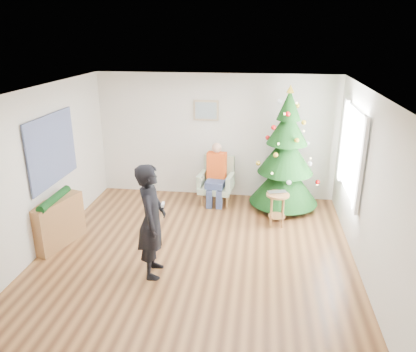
# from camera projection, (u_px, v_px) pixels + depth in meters

# --- Properties ---
(floor) EXTENTS (5.00, 5.00, 0.00)m
(floor) POSITION_uv_depth(u_px,v_px,m) (197.00, 251.00, 6.62)
(floor) COLOR brown
(floor) RESTS_ON ground
(ceiling) EXTENTS (5.00, 5.00, 0.00)m
(ceiling) POSITION_uv_depth(u_px,v_px,m) (195.00, 90.00, 5.74)
(ceiling) COLOR white
(ceiling) RESTS_ON wall_back
(wall_back) EXTENTS (5.00, 0.00, 5.00)m
(wall_back) POSITION_uv_depth(u_px,v_px,m) (216.00, 136.00, 8.51)
(wall_back) COLOR silver
(wall_back) RESTS_ON floor
(wall_front) EXTENTS (5.00, 0.00, 5.00)m
(wall_front) POSITION_uv_depth(u_px,v_px,m) (153.00, 265.00, 3.85)
(wall_front) COLOR silver
(wall_front) RESTS_ON floor
(wall_left) EXTENTS (0.00, 5.00, 5.00)m
(wall_left) POSITION_uv_depth(u_px,v_px,m) (43.00, 169.00, 6.50)
(wall_left) COLOR silver
(wall_left) RESTS_ON floor
(wall_right) EXTENTS (0.00, 5.00, 5.00)m
(wall_right) POSITION_uv_depth(u_px,v_px,m) (367.00, 185.00, 5.85)
(wall_right) COLOR silver
(wall_right) RESTS_ON floor
(window_panel) EXTENTS (0.04, 1.30, 1.40)m
(window_panel) POSITION_uv_depth(u_px,v_px,m) (353.00, 152.00, 6.72)
(window_panel) COLOR white
(window_panel) RESTS_ON wall_right
(curtains) EXTENTS (0.05, 1.75, 1.50)m
(curtains) POSITION_uv_depth(u_px,v_px,m) (351.00, 152.00, 6.73)
(curtains) COLOR white
(curtains) RESTS_ON wall_right
(christmas_tree) EXTENTS (1.36, 1.36, 2.46)m
(christmas_tree) POSITION_uv_depth(u_px,v_px,m) (286.00, 155.00, 7.90)
(christmas_tree) COLOR #3F2816
(christmas_tree) RESTS_ON floor
(stool) EXTENTS (0.42, 0.42, 0.62)m
(stool) POSITION_uv_depth(u_px,v_px,m) (277.00, 209.00, 7.40)
(stool) COLOR brown
(stool) RESTS_ON floor
(laptop) EXTENTS (0.39, 0.31, 0.03)m
(laptop) POSITION_uv_depth(u_px,v_px,m) (278.00, 193.00, 7.29)
(laptop) COLOR silver
(laptop) RESTS_ON stool
(armchair) EXTENTS (0.75, 0.70, 0.96)m
(armchair) POSITION_uv_depth(u_px,v_px,m) (217.00, 186.00, 8.41)
(armchair) COLOR #98AB8A
(armchair) RESTS_ON floor
(seated_person) EXTENTS (0.41, 0.58, 1.26)m
(seated_person) POSITION_uv_depth(u_px,v_px,m) (216.00, 174.00, 8.27)
(seated_person) COLOR navy
(seated_person) RESTS_ON armchair
(standing_man) EXTENTS (0.48, 0.67, 1.70)m
(standing_man) POSITION_uv_depth(u_px,v_px,m) (152.00, 221.00, 5.75)
(standing_man) COLOR black
(standing_man) RESTS_ON floor
(game_controller) EXTENTS (0.05, 0.13, 0.04)m
(game_controller) POSITION_uv_depth(u_px,v_px,m) (163.00, 204.00, 5.60)
(game_controller) COLOR white
(game_controller) RESTS_ON standing_man
(console) EXTENTS (0.55, 1.04, 0.80)m
(console) POSITION_uv_depth(u_px,v_px,m) (58.00, 222.00, 6.72)
(console) COLOR brown
(console) RESTS_ON floor
(garland) EXTENTS (0.14, 0.90, 0.14)m
(garland) POSITION_uv_depth(u_px,v_px,m) (54.00, 199.00, 6.58)
(garland) COLOR black
(garland) RESTS_ON console
(tapestry) EXTENTS (0.03, 1.50, 1.15)m
(tapestry) POSITION_uv_depth(u_px,v_px,m) (52.00, 149.00, 6.69)
(tapestry) COLOR black
(tapestry) RESTS_ON wall_left
(framed_picture) EXTENTS (0.52, 0.05, 0.42)m
(framed_picture) POSITION_uv_depth(u_px,v_px,m) (206.00, 110.00, 8.31)
(framed_picture) COLOR tan
(framed_picture) RESTS_ON wall_back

